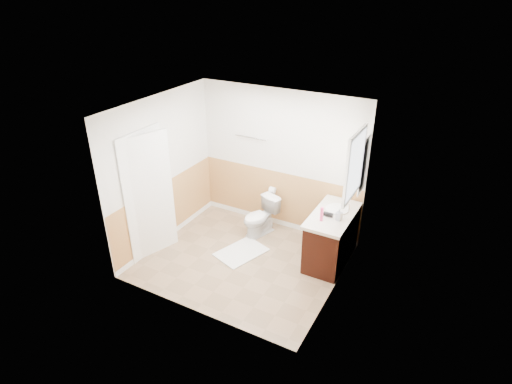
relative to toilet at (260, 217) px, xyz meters
The scene contains 32 objects.
floor 0.91m from the toilet, 80.79° to the right, with size 3.00×3.00×0.00m, color #8C7051.
ceiling 2.32m from the toilet, 80.79° to the right, with size 3.00×3.00×0.00m, color white.
wall_back 1.03m from the toilet, 73.86° to the left, with size 3.00×3.00×0.00m, color silver.
wall_front 2.32m from the toilet, 86.38° to the right, with size 3.00×3.00×0.00m, color silver.
wall_left 1.84m from the toilet, 148.60° to the right, with size 3.00×3.00×0.00m, color silver.
wall_right 2.05m from the toilet, 27.00° to the right, with size 3.00×3.00×0.00m, color silver.
wainscot_back 0.50m from the toilet, 73.46° to the left, with size 3.00×3.00×0.00m, color tan.
wainscot_front 2.13m from the toilet, 86.36° to the right, with size 3.00×3.00×0.00m, color tan.
wainscot_left 1.60m from the toilet, 148.38° to the right, with size 2.60×2.60×0.00m, color tan.
wainscot_right 1.83m from the toilet, 27.17° to the right, with size 2.60×2.60×0.00m, color tan.
toilet is the anchor object (origin of this frame).
bath_mat 0.74m from the toilet, 90.00° to the right, with size 0.55×0.80×0.02m, color white.
vanity_cabinet 1.36m from the toilet, ahead, with size 0.55×1.10×0.80m, color black.
vanity_knob_left 1.10m from the toilet, 13.53° to the right, with size 0.03×0.03×0.03m, color silver.
vanity_knob_right 1.07m from the toilet, ahead, with size 0.03×0.03×0.03m, color white.
countertop 1.43m from the toilet, ahead, with size 0.60×1.15×0.05m, color beige.
sink_basin 1.45m from the toilet, ahead, with size 0.36×0.36×0.02m, color white.
faucet 1.64m from the toilet, ahead, with size 0.02×0.02×0.14m, color silver.
lotion_bottle 1.46m from the toilet, 18.83° to the right, with size 0.05×0.05×0.22m, color #E33A76.
soap_dispenser 1.61m from the toilet, 10.70° to the right, with size 0.08×0.08×0.18m, color #9BA2AF.
hair_dryer_body 1.43m from the toilet, 11.29° to the right, with size 0.07×0.07×0.14m, color black.
hair_dryer_handle 1.40m from the toilet, 11.92° to the right, with size 0.03×0.03×0.07m, color black.
mirror_panel 2.03m from the toilet, ahead, with size 0.02×0.35×0.90m, color silver.
window_frame 2.15m from the toilet, ahead, with size 0.04×0.80×1.00m, color white.
window_glass 2.16m from the toilet, ahead, with size 0.01×0.70×0.90m, color white.
door 1.93m from the toilet, 134.59° to the right, with size 0.05×0.80×2.04m, color white.
door_frame 1.98m from the toilet, 136.26° to the right, with size 0.02×0.92×2.10m, color white.
door_knob 1.65m from the toilet, 141.66° to the right, with size 0.06×0.06×0.06m, color silver.
towel_bar 1.39m from the toilet, 135.00° to the left, with size 0.02×0.02×0.62m, color silver.
tp_holder_bar 0.54m from the toilet, 84.92° to the left, with size 0.02×0.02×0.14m, color silver.
tp_roll 0.54m from the toilet, 84.92° to the left, with size 0.11×0.11×0.10m, color white.
tp_sheet 0.47m from the toilet, 84.92° to the left, with size 0.10×0.01×0.16m, color white.
Camera 1 is at (2.81, -4.74, 4.06)m, focal length 29.46 mm.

